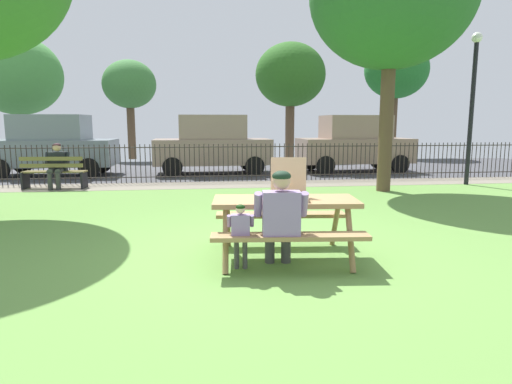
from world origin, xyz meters
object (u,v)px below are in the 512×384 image
at_px(child_at_table, 241,231).
at_px(lamp_post_walkway, 473,94).
at_px(picnic_table_foreground, 285,212).
at_px(parked_car_center, 354,143).
at_px(pizza_box_open, 289,191).
at_px(parked_car_left, 213,144).
at_px(far_tree_midleft, 129,85).
at_px(far_tree_center, 290,76).
at_px(adult_at_table, 281,216).
at_px(far_tree_midright, 396,70).
at_px(parked_car_far_left, 53,145).
at_px(person_on_park_bench, 57,164).
at_px(far_tree_left, 17,76).
at_px(park_bench_left, 54,173).

distance_m(child_at_table, lamp_post_walkway, 9.77).
relative_size(picnic_table_foreground, parked_car_center, 0.49).
bearing_deg(pizza_box_open, child_at_table, -143.92).
xyz_separation_m(parked_car_left, far_tree_midleft, (-3.69, 6.72, 2.46)).
relative_size(pizza_box_open, far_tree_center, 0.10).
height_order(pizza_box_open, parked_car_center, parked_car_center).
xyz_separation_m(adult_at_table, far_tree_midright, (8.97, 16.84, 3.70)).
bearing_deg(parked_car_left, pizza_box_open, -85.82).
bearing_deg(parked_car_far_left, adult_at_table, -60.67).
bearing_deg(parked_car_left, person_on_park_bench, -144.89).
distance_m(parked_car_left, far_tree_midleft, 8.05).
relative_size(pizza_box_open, far_tree_left, 0.09).
height_order(picnic_table_foreground, lamp_post_walkway, lamp_post_walkway).
relative_size(child_at_table, far_tree_center, 0.14).
height_order(lamp_post_walkway, far_tree_center, far_tree_center).
distance_m(parked_car_far_left, far_tree_midleft, 7.31).
bearing_deg(parked_car_left, picnic_table_foreground, -86.12).
relative_size(park_bench_left, person_on_park_bench, 1.36).
bearing_deg(parked_car_center, child_at_table, -116.09).
xyz_separation_m(adult_at_table, child_at_table, (-0.46, 0.01, -0.16)).
relative_size(person_on_park_bench, far_tree_midright, 0.20).
distance_m(adult_at_table, parked_car_left, 10.14).
xyz_separation_m(park_bench_left, parked_car_center, (9.25, 2.95, 0.59)).
bearing_deg(person_on_park_bench, parked_car_left, 35.11).
xyz_separation_m(picnic_table_foreground, parked_car_far_left, (-5.84, 9.63, 0.41)).
bearing_deg(picnic_table_foreground, far_tree_left, 119.70).
xyz_separation_m(picnic_table_foreground, pizza_box_open, (0.05, -0.00, 0.27)).
distance_m(picnic_table_foreground, parked_car_center, 10.58).
xyz_separation_m(parked_car_left, far_tree_left, (-8.67, 6.72, 2.85)).
xyz_separation_m(child_at_table, lamp_post_walkway, (6.98, 6.54, 2.01)).
relative_size(child_at_table, far_tree_midright, 0.14).
bearing_deg(picnic_table_foreground, parked_car_left, 93.88).
height_order(parked_car_far_left, far_tree_center, far_tree_center).
relative_size(pizza_box_open, parked_car_left, 0.14).
distance_m(adult_at_table, far_tree_left, 19.45).
bearing_deg(park_bench_left, far_tree_left, 114.57).
height_order(person_on_park_bench, far_tree_left, far_tree_left).
xyz_separation_m(adult_at_table, parked_car_center, (4.49, 10.12, 0.35)).
bearing_deg(parked_car_left, lamp_post_walkway, -27.00).
bearing_deg(picnic_table_foreground, pizza_box_open, -1.07).
distance_m(adult_at_table, lamp_post_walkway, 9.42).
bearing_deg(pizza_box_open, far_tree_midright, 61.78).
xyz_separation_m(adult_at_table, parked_car_far_left, (-5.69, 10.12, 0.35)).
distance_m(parked_car_center, far_tree_center, 7.43).
bearing_deg(parked_car_far_left, park_bench_left, -72.48).
relative_size(adult_at_table, far_tree_midleft, 0.26).
height_order(adult_at_table, lamp_post_walkway, lamp_post_walkway).
bearing_deg(adult_at_table, far_tree_center, 78.19).
height_order(adult_at_table, parked_car_far_left, parked_car_far_left).
distance_m(child_at_table, far_tree_midleft, 17.50).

